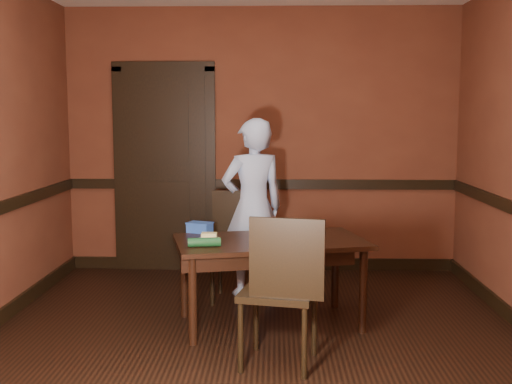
# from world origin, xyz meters

# --- Properties ---
(floor) EXTENTS (4.00, 4.50, 0.01)m
(floor) POSITION_xyz_m (0.00, 0.00, 0.00)
(floor) COLOR black
(floor) RESTS_ON ground
(wall_back) EXTENTS (4.00, 0.02, 2.70)m
(wall_back) POSITION_xyz_m (0.00, 2.25, 1.35)
(wall_back) COLOR brown
(wall_back) RESTS_ON ground
(wall_front) EXTENTS (4.00, 0.02, 2.70)m
(wall_front) POSITION_xyz_m (0.00, -2.25, 1.35)
(wall_front) COLOR brown
(wall_front) RESTS_ON ground
(dado_back) EXTENTS (4.00, 0.03, 0.10)m
(dado_back) POSITION_xyz_m (0.00, 2.23, 0.90)
(dado_back) COLOR black
(dado_back) RESTS_ON ground
(baseboard_back) EXTENTS (4.00, 0.03, 0.12)m
(baseboard_back) POSITION_xyz_m (0.00, 2.23, 0.06)
(baseboard_back) COLOR black
(baseboard_back) RESTS_ON ground
(door) EXTENTS (1.05, 0.07, 2.20)m
(door) POSITION_xyz_m (-1.00, 2.22, 1.09)
(door) COLOR black
(door) RESTS_ON ground
(dining_table) EXTENTS (1.57, 1.11, 0.67)m
(dining_table) POSITION_xyz_m (0.11, 0.47, 0.33)
(dining_table) COLOR black
(dining_table) RESTS_ON floor
(chair_far) EXTENTS (0.48, 0.48, 0.94)m
(chair_far) POSITION_xyz_m (-0.18, 1.11, 0.47)
(chair_far) COLOR black
(chair_far) RESTS_ON floor
(chair_near) EXTENTS (0.55, 0.55, 1.00)m
(chair_near) POSITION_xyz_m (0.17, -0.32, 0.50)
(chair_near) COLOR black
(chair_near) RESTS_ON floor
(person) EXTENTS (0.68, 0.57, 1.59)m
(person) POSITION_xyz_m (-0.06, 1.31, 0.79)
(person) COLOR #B1C8EE
(person) RESTS_ON floor
(sandwich_plate) EXTENTS (0.26, 0.26, 0.06)m
(sandwich_plate) POSITION_xyz_m (0.19, 0.41, 0.69)
(sandwich_plate) COLOR white
(sandwich_plate) RESTS_ON dining_table
(sauce_jar) EXTENTS (0.07, 0.07, 0.09)m
(sauce_jar) POSITION_xyz_m (0.32, 0.38, 0.71)
(sauce_jar) COLOR #558D45
(sauce_jar) RESTS_ON dining_table
(cheese_saucer) EXTENTS (0.16, 0.16, 0.05)m
(cheese_saucer) POSITION_xyz_m (-0.36, 0.47, 0.69)
(cheese_saucer) COLOR white
(cheese_saucer) RESTS_ON dining_table
(food_tub) EXTENTS (0.23, 0.19, 0.08)m
(food_tub) POSITION_xyz_m (-0.47, 0.75, 0.71)
(food_tub) COLOR blue
(food_tub) RESTS_ON dining_table
(wrapped_veg) EXTENTS (0.24, 0.10, 0.07)m
(wrapped_veg) POSITION_xyz_m (-0.37, 0.19, 0.70)
(wrapped_veg) COLOR #15441E
(wrapped_veg) RESTS_ON dining_table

